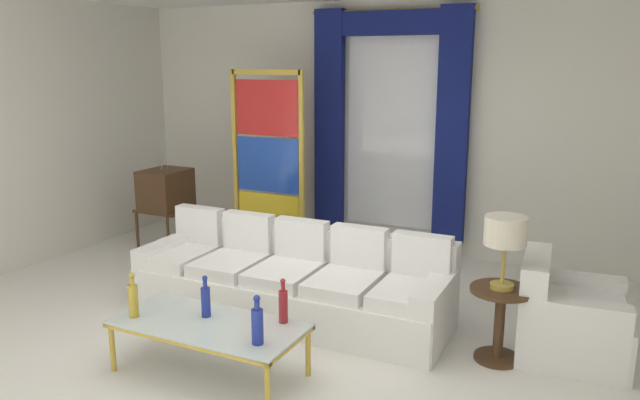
% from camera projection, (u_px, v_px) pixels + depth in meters
% --- Properties ---
extents(ground_plane, '(16.00, 16.00, 0.00)m').
position_uv_depth(ground_plane, '(279.00, 346.00, 5.12)').
color(ground_plane, white).
extents(wall_rear, '(8.00, 0.12, 3.00)m').
position_uv_depth(wall_rear, '(404.00, 128.00, 7.47)').
color(wall_rear, white).
rests_on(wall_rear, ground).
extents(wall_left, '(0.12, 7.00, 3.00)m').
position_uv_depth(wall_left, '(18.00, 134.00, 6.89)').
color(wall_left, white).
rests_on(wall_left, ground).
extents(curtained_window, '(2.00, 0.17, 2.70)m').
position_uv_depth(curtained_window, '(389.00, 109.00, 7.33)').
color(curtained_window, white).
rests_on(curtained_window, ground).
extents(couch_white_long, '(2.93, 0.95, 0.86)m').
position_uv_depth(couch_white_long, '(294.00, 282.00, 5.73)').
color(couch_white_long, white).
rests_on(couch_white_long, ground).
extents(coffee_table, '(1.44, 0.67, 0.41)m').
position_uv_depth(coffee_table, '(209.00, 327.00, 4.60)').
color(coffee_table, silver).
rests_on(coffee_table, ground).
extents(bottle_blue_decanter, '(0.07, 0.07, 0.33)m').
position_uv_depth(bottle_blue_decanter, '(206.00, 300.00, 4.68)').
color(bottle_blue_decanter, navy).
rests_on(bottle_blue_decanter, coffee_table).
extents(bottle_crystal_tall, '(0.08, 0.08, 0.35)m').
position_uv_depth(bottle_crystal_tall, '(257.00, 324.00, 4.22)').
color(bottle_crystal_tall, navy).
rests_on(bottle_crystal_tall, coffee_table).
extents(bottle_amber_squat, '(0.07, 0.07, 0.35)m').
position_uv_depth(bottle_amber_squat, '(133.00, 299.00, 4.67)').
color(bottle_amber_squat, gold).
rests_on(bottle_amber_squat, coffee_table).
extents(bottle_ruby_flask, '(0.07, 0.07, 0.34)m').
position_uv_depth(bottle_ruby_flask, '(283.00, 305.00, 4.57)').
color(bottle_ruby_flask, maroon).
rests_on(bottle_ruby_flask, coffee_table).
extents(vintage_tv, '(0.62, 0.60, 1.35)m').
position_uv_depth(vintage_tv, '(166.00, 191.00, 7.64)').
color(vintage_tv, '#472D19').
rests_on(vintage_tv, ground).
extents(armchair_white, '(0.88, 0.88, 0.80)m').
position_uv_depth(armchair_white, '(566.00, 321.00, 4.92)').
color(armchair_white, white).
rests_on(armchair_white, ground).
extents(stained_glass_divider, '(0.95, 0.05, 2.20)m').
position_uv_depth(stained_glass_divider, '(268.00, 169.00, 7.30)').
color(stained_glass_divider, gold).
rests_on(stained_glass_divider, ground).
extents(peacock_figurine, '(0.44, 0.60, 0.50)m').
position_uv_depth(peacock_figurine, '(291.00, 253.00, 6.87)').
color(peacock_figurine, beige).
rests_on(peacock_figurine, ground).
extents(round_side_table, '(0.48, 0.48, 0.59)m').
position_uv_depth(round_side_table, '(500.00, 317.00, 4.82)').
color(round_side_table, '#472D19').
rests_on(round_side_table, ground).
extents(table_lamp_brass, '(0.32, 0.32, 0.57)m').
position_uv_depth(table_lamp_brass, '(505.00, 234.00, 4.67)').
color(table_lamp_brass, '#B29338').
rests_on(table_lamp_brass, round_side_table).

